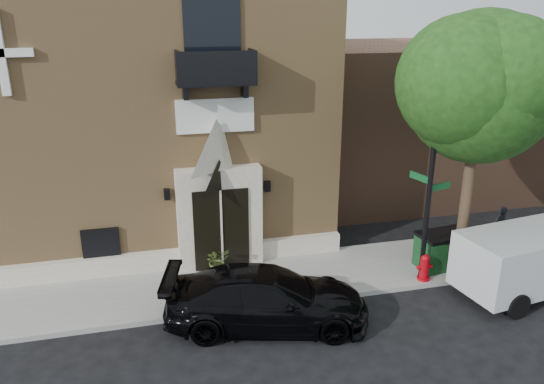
{
  "coord_description": "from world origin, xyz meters",
  "views": [
    {
      "loc": [
        -3.09,
        -12.4,
        7.96
      ],
      "look_at": [
        0.48,
        2.0,
        2.72
      ],
      "focal_mm": 35.0,
      "sensor_mm": 36.0,
      "label": 1
    }
  ],
  "objects_px": {
    "black_sedan": "(267,298)",
    "cargo_van": "(541,257)",
    "street_sign": "(429,191)",
    "dumpster": "(444,249)",
    "fire_hydrant": "(424,267)",
    "pedestrian_near": "(499,227)"
  },
  "relations": [
    {
      "from": "fire_hydrant",
      "to": "pedestrian_near",
      "type": "xyz_separation_m",
      "value": [
        3.55,
        1.42,
        0.34
      ]
    },
    {
      "from": "fire_hydrant",
      "to": "pedestrian_near",
      "type": "distance_m",
      "value": 3.84
    },
    {
      "from": "cargo_van",
      "to": "pedestrian_near",
      "type": "xyz_separation_m",
      "value": [
        0.48,
        2.55,
        -0.19
      ]
    },
    {
      "from": "pedestrian_near",
      "to": "dumpster",
      "type": "bearing_deg",
      "value": 1.76
    },
    {
      "from": "black_sedan",
      "to": "pedestrian_near",
      "type": "xyz_separation_m",
      "value": [
        8.62,
        2.36,
        0.13
      ]
    },
    {
      "from": "black_sedan",
      "to": "pedestrian_near",
      "type": "height_order",
      "value": "pedestrian_near"
    },
    {
      "from": "dumpster",
      "to": "pedestrian_near",
      "type": "height_order",
      "value": "pedestrian_near"
    },
    {
      "from": "fire_hydrant",
      "to": "pedestrian_near",
      "type": "height_order",
      "value": "pedestrian_near"
    },
    {
      "from": "cargo_van",
      "to": "fire_hydrant",
      "type": "xyz_separation_m",
      "value": [
        -3.06,
        1.13,
        -0.53
      ]
    },
    {
      "from": "street_sign",
      "to": "dumpster",
      "type": "bearing_deg",
      "value": 12.4
    },
    {
      "from": "dumpster",
      "to": "pedestrian_near",
      "type": "distance_m",
      "value": 2.61
    },
    {
      "from": "street_sign",
      "to": "black_sedan",
      "type": "bearing_deg",
      "value": 176.05
    },
    {
      "from": "black_sedan",
      "to": "dumpster",
      "type": "xyz_separation_m",
      "value": [
        6.12,
        1.61,
        -0.05
      ]
    },
    {
      "from": "dumpster",
      "to": "pedestrian_near",
      "type": "xyz_separation_m",
      "value": [
        2.5,
        0.75,
        0.18
      ]
    },
    {
      "from": "street_sign",
      "to": "fire_hydrant",
      "type": "height_order",
      "value": "street_sign"
    },
    {
      "from": "black_sedan",
      "to": "fire_hydrant",
      "type": "distance_m",
      "value": 5.16
    },
    {
      "from": "black_sedan",
      "to": "dumpster",
      "type": "bearing_deg",
      "value": -62.27
    },
    {
      "from": "cargo_van",
      "to": "pedestrian_near",
      "type": "height_order",
      "value": "cargo_van"
    },
    {
      "from": "street_sign",
      "to": "cargo_van",
      "type": "bearing_deg",
      "value": -37.12
    },
    {
      "from": "black_sedan",
      "to": "fire_hydrant",
      "type": "height_order",
      "value": "black_sedan"
    },
    {
      "from": "black_sedan",
      "to": "cargo_van",
      "type": "height_order",
      "value": "cargo_van"
    },
    {
      "from": "black_sedan",
      "to": "cargo_van",
      "type": "distance_m",
      "value": 8.14
    }
  ]
}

